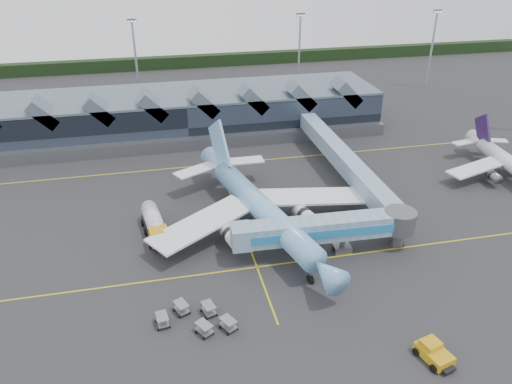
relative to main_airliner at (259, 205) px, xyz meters
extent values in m
plane|color=#252528|center=(-2.60, -2.44, -4.05)|extent=(260.00, 260.00, 0.00)
cube|color=gold|center=(-2.60, -10.44, -4.04)|extent=(120.00, 0.25, 0.01)
cube|color=gold|center=(-2.60, 25.56, -4.04)|extent=(120.00, 0.25, 0.01)
cube|color=gold|center=(-2.60, 7.56, -4.04)|extent=(0.25, 60.00, 0.01)
cube|color=black|center=(-2.60, 107.56, -2.05)|extent=(260.00, 4.00, 4.00)
cube|color=black|center=(-7.60, 45.56, 0.45)|extent=(90.00, 20.00, 9.00)
cube|color=slate|center=(-7.60, 45.56, 5.15)|extent=(90.00, 20.00, 0.60)
cube|color=slate|center=(-7.60, 34.56, -2.75)|extent=(90.00, 2.50, 2.60)
cube|color=slate|center=(-36.60, 38.56, 5.25)|extent=(6.43, 6.00, 6.43)
cube|color=slate|center=(-25.60, 38.56, 5.25)|extent=(6.43, 6.00, 6.43)
cube|color=slate|center=(-14.60, 38.56, 5.25)|extent=(6.43, 6.00, 6.43)
cube|color=slate|center=(-3.60, 38.56, 5.25)|extent=(6.43, 6.00, 6.43)
cube|color=slate|center=(7.40, 38.56, 5.25)|extent=(6.43, 6.00, 6.43)
cube|color=slate|center=(18.40, 38.56, 5.25)|extent=(6.43, 6.00, 6.43)
cube|color=slate|center=(29.40, 38.56, 5.25)|extent=(6.43, 6.00, 6.43)
cylinder|color=#999DA2|center=(-17.60, 69.56, 6.95)|extent=(0.56, 0.56, 22.00)
cube|color=slate|center=(-17.60, 69.56, 17.95)|extent=(2.40, 0.50, 0.90)
cylinder|color=#999DA2|center=(27.40, 69.56, 6.95)|extent=(0.56, 0.56, 22.00)
cube|color=slate|center=(27.40, 69.56, 17.95)|extent=(2.40, 0.50, 0.90)
cylinder|color=#999DA2|center=(67.40, 67.56, 6.95)|extent=(0.56, 0.56, 22.00)
cube|color=slate|center=(67.40, 67.56, 17.95)|extent=(2.40, 0.50, 0.90)
cylinder|color=#6FAFE1|center=(0.34, -1.35, 0.02)|extent=(10.98, 30.54, 3.77)
cone|color=#6FAFE1|center=(4.63, -18.71, 0.02)|extent=(4.91, 5.98, 3.77)
cube|color=black|center=(4.78, -19.35, 0.81)|extent=(1.47, 0.67, 0.48)
cone|color=#6FAFE1|center=(-4.17, 16.85, 0.30)|extent=(5.33, 7.68, 3.77)
cube|color=white|center=(-9.32, -2.44, -0.64)|extent=(17.53, 13.86, 1.24)
cube|color=white|center=(9.38, 2.19, -0.64)|extent=(17.48, 6.88, 1.24)
cylinder|color=white|center=(-5.38, -5.01, -1.58)|extent=(3.52, 5.64, 2.33)
cylinder|color=white|center=(7.09, -1.93, -1.58)|extent=(3.52, 5.64, 2.33)
cube|color=#6FAFE1|center=(-3.75, 15.15, 4.23)|extent=(2.75, 9.47, 10.38)
cube|color=white|center=(-8.35, 14.46, 0.30)|extent=(8.37, 6.37, 0.25)
cube|color=white|center=(0.65, 16.69, 0.30)|extent=(7.86, 3.07, 0.25)
cylinder|color=slate|center=(3.79, -15.32, -2.96)|extent=(0.28, 0.28, 2.18)
cylinder|color=slate|center=(-3.09, -0.85, -2.96)|extent=(0.28, 0.28, 2.18)
cylinder|color=slate|center=(3.13, 0.68, -2.96)|extent=(0.28, 0.28, 2.18)
cylinder|color=black|center=(3.79, -15.32, -3.65)|extent=(0.77, 1.46, 1.40)
cylinder|color=white|center=(50.75, 6.36, -0.93)|extent=(4.13, 20.37, 2.89)
cone|color=white|center=(51.52, 18.76, -0.71)|extent=(3.17, 4.79, 2.89)
cube|color=white|center=(44.06, 7.70, -1.44)|extent=(12.58, 6.64, 0.97)
cylinder|color=slate|center=(46.16, 5.19, -2.16)|extent=(2.00, 3.57, 1.79)
cube|color=#2E1746|center=(51.45, 17.60, 1.96)|extent=(0.83, 6.51, 7.04)
cube|color=white|center=(48.22, 18.09, -0.71)|extent=(5.78, 2.99, 0.24)
cube|color=white|center=(54.72, 17.69, -0.71)|extent=(5.86, 3.59, 0.24)
cylinder|color=slate|center=(48.35, 7.37, -3.21)|extent=(0.27, 0.27, 1.67)
cube|color=#6E9DB7|center=(7.45, -9.07, 0.26)|extent=(21.83, 4.08, 3.15)
cube|color=#247BB8|center=(7.38, -10.75, 0.26)|extent=(21.71, 0.96, 1.30)
cube|color=#6E9DB7|center=(-4.49, -8.62, 0.26)|extent=(2.95, 3.58, 3.26)
cylinder|color=slate|center=(10.70, -9.19, -1.89)|extent=(0.76, 0.76, 4.31)
cube|color=slate|center=(10.70, -9.19, -3.56)|extent=(2.69, 2.27, 0.98)
cylinder|color=black|center=(9.62, -9.15, -3.67)|extent=(0.47, 0.99, 0.98)
cylinder|color=black|center=(11.79, -9.23, -3.67)|extent=(0.47, 0.99, 0.98)
cylinder|color=slate|center=(19.39, -9.52, 0.26)|extent=(4.78, 4.78, 3.26)
cylinder|color=slate|center=(19.39, -9.52, -1.89)|extent=(1.95, 1.95, 4.31)
cube|color=black|center=(-16.39, 1.29, -3.19)|extent=(4.18, 10.53, 0.57)
cube|color=#C89412|center=(-15.83, -2.53, -2.00)|extent=(3.07, 2.87, 2.50)
cube|color=black|center=(-15.70, -3.44, -1.43)|extent=(2.50, 0.53, 1.14)
cylinder|color=silver|center=(-16.59, 2.65, -1.66)|extent=(3.55, 6.91, 2.62)
sphere|color=silver|center=(-17.06, 5.91, -1.66)|extent=(2.50, 2.50, 2.50)
sphere|color=silver|center=(-16.11, -0.62, -1.66)|extent=(2.50, 2.50, 2.50)
cylinder|color=black|center=(-17.30, -2.29, -3.48)|extent=(0.56, 1.18, 1.14)
cylinder|color=black|center=(-14.49, -1.88, -3.48)|extent=(0.56, 1.18, 1.14)
cylinder|color=black|center=(-17.88, 1.65, -3.48)|extent=(0.56, 1.18, 1.14)
cylinder|color=black|center=(-15.06, 2.06, -3.48)|extent=(0.56, 1.18, 1.14)
cylinder|color=black|center=(-18.29, 4.47, -3.48)|extent=(0.56, 1.18, 1.14)
cylinder|color=black|center=(-15.48, 4.88, -3.48)|extent=(0.56, 1.18, 1.14)
cube|color=#C89412|center=(13.00, -31.47, -3.25)|extent=(3.43, 4.57, 1.13)
cube|color=#C89412|center=(12.83, -30.82, -2.41)|extent=(2.42, 2.26, 0.79)
cube|color=black|center=(13.54, -33.56, -3.54)|extent=(1.76, 1.27, 0.34)
cylinder|color=black|center=(12.08, -33.11, -3.59)|extent=(0.55, 0.96, 0.91)
cylinder|color=black|center=(14.60, -32.47, -3.59)|extent=(0.55, 0.96, 0.91)
cylinder|color=black|center=(11.40, -30.48, -3.59)|extent=(0.55, 0.96, 0.91)
cylinder|color=black|center=(13.92, -29.83, -3.59)|extent=(0.55, 0.96, 0.91)
cube|color=gray|center=(-13.91, -17.69, -3.52)|extent=(2.05, 2.46, 0.14)
cube|color=gray|center=(-13.91, -17.69, -2.61)|extent=(2.05, 2.46, 0.08)
cylinder|color=black|center=(-13.54, -16.71, -3.88)|extent=(0.24, 0.36, 0.34)
cube|color=gray|center=(-10.60, -18.68, -3.52)|extent=(1.90, 2.40, 0.14)
cube|color=gray|center=(-10.60, -18.68, -2.61)|extent=(1.90, 2.40, 0.08)
cylinder|color=black|center=(-10.14, -17.74, -3.88)|extent=(0.21, 0.36, 0.34)
cube|color=gray|center=(-16.37, -19.45, -3.52)|extent=(1.63, 2.28, 0.14)
cube|color=gray|center=(-16.37, -19.45, -2.61)|extent=(1.63, 2.28, 0.08)
cylinder|color=black|center=(-15.77, -18.58, -3.88)|extent=(0.16, 0.36, 0.34)
cube|color=gray|center=(-11.59, -21.98, -3.52)|extent=(2.24, 2.49, 0.14)
cube|color=gray|center=(-11.59, -21.98, -2.61)|extent=(2.24, 2.49, 0.08)
cylinder|color=black|center=(-11.38, -20.96, -3.88)|extent=(0.28, 0.35, 0.34)
cube|color=gray|center=(-8.66, -21.84, -3.52)|extent=(2.18, 2.49, 0.14)
cube|color=gray|center=(-8.66, -21.84, -2.61)|extent=(2.18, 2.49, 0.08)
cylinder|color=black|center=(-8.40, -20.83, -3.88)|extent=(0.27, 0.36, 0.34)
camera|label=1|loc=(-15.21, -66.93, 38.82)|focal=35.00mm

